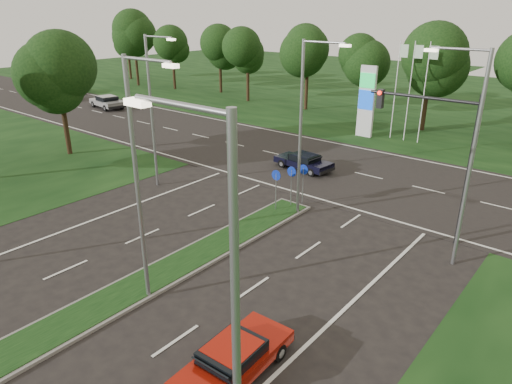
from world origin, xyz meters
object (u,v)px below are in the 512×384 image
Objects in this scene: red_sedan at (234,358)px; far_car_c at (71,87)px; navy_sedan at (304,161)px; far_car_d at (29,82)px; far_car_a at (107,102)px; far_car_b at (63,96)px.

far_car_c reaches higher than red_sedan.
navy_sedan is 51.64m from far_car_d.
far_car_c is at bearing -74.49° from far_car_d.
red_sedan reaches higher than navy_sedan.
far_car_d is at bearing 156.75° from red_sedan.
far_car_a is (-28.67, 3.54, 0.14)m from navy_sedan.
navy_sedan is 1.01× the size of far_car_b.
navy_sedan is at bearing -97.52° from far_car_c.
far_car_a is 1.18× the size of far_car_d.
navy_sedan is at bearing -88.64° from far_car_a.
navy_sedan is (-9.07, 17.17, -0.00)m from red_sedan.
navy_sedan is 0.98× the size of far_car_d.
far_car_d is (-14.40, 2.77, 0.03)m from far_car_b.
far_car_d reaches higher than red_sedan.
far_car_c reaches higher than navy_sedan.
far_car_d is at bearing 93.19° from far_car_a.
red_sedan is at bearing -132.57° from far_car_b.
far_car_c is (-50.26, 23.54, 0.13)m from red_sedan.
far_car_c is at bearing 152.32° from red_sedan.
far_car_d is at bearing 89.32° from navy_sedan.
far_car_d reaches higher than far_car_b.
far_car_a is 1.22× the size of far_car_b.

